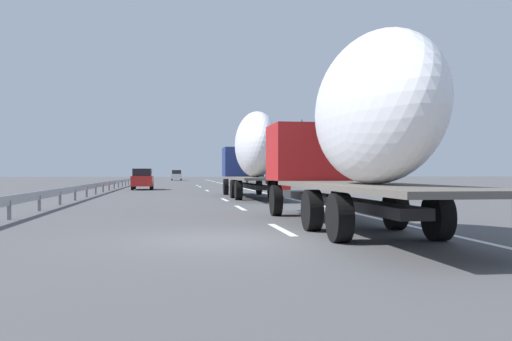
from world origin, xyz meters
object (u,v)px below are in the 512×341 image
at_px(truck_lead, 253,151).
at_px(truck_trailing, 355,129).
at_px(road_sign, 250,165).
at_px(car_white_van, 176,175).
at_px(car_red_compact, 143,179).

height_order(truck_lead, truck_trailing, truck_lead).
bearing_deg(road_sign, car_white_van, 8.29).
bearing_deg(truck_lead, car_white_van, 3.05).
xyz_separation_m(car_white_van, road_sign, (-47.33, -6.90, 1.28)).
distance_m(truck_trailing, road_sign, 42.66).
height_order(truck_trailing, car_red_compact, truck_trailing).
height_order(car_red_compact, car_white_van, car_white_van).
distance_m(truck_trailing, car_red_compact, 36.01).
bearing_deg(truck_trailing, truck_lead, 0.00).
distance_m(car_red_compact, road_sign, 12.56).
relative_size(truck_lead, car_red_compact, 3.08).
xyz_separation_m(car_red_compact, car_white_van, (54.60, -3.26, 0.03)).
bearing_deg(truck_lead, road_sign, -7.35).
bearing_deg(road_sign, truck_trailing, 175.83).
bearing_deg(truck_lead, car_red_compact, 22.85).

